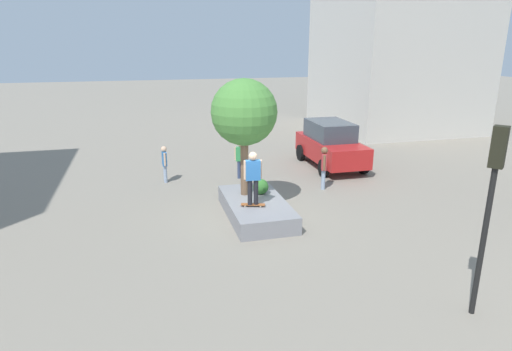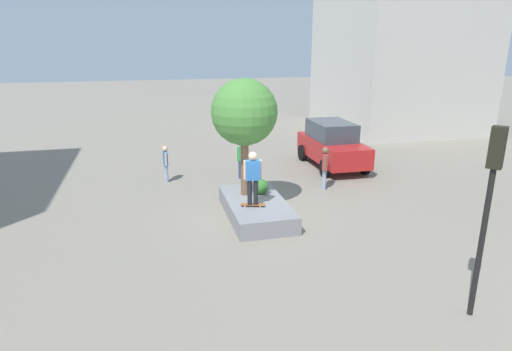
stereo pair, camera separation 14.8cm
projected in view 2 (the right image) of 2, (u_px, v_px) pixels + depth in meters
The scene contains 11 objects.
ground_plane at pixel (251, 216), 15.35m from camera, with size 120.00×120.00×0.00m, color gray.
planter_ledge at pixel (256, 208), 15.23m from camera, with size 3.87×1.97×0.58m, color gray.
plaza_tree at pixel (244, 113), 14.92m from camera, with size 2.29×2.29×4.10m.
boxwood_shrub at pixel (261, 187), 15.70m from camera, with size 0.56×0.56×0.56m, color #2D6628.
skateboard at pixel (253, 205), 14.59m from camera, with size 0.45×0.83×0.07m.
skateboarder at pixel (253, 175), 14.28m from camera, with size 0.28×0.61×1.79m.
sedan_parked at pixel (332, 144), 21.14m from camera, with size 4.70×2.23×2.18m.
traffic_light_corner at pixel (490, 191), 8.95m from camera, with size 0.37×0.37×4.25m.
passerby_with_bag at pixel (242, 157), 19.30m from camera, with size 0.31×0.56×1.69m.
pedestrian_crossing at pixel (325, 165), 17.86m from camera, with size 0.57×0.35×1.77m.
bystander_watching at pixel (166, 161), 18.82m from camera, with size 0.54×0.25×1.60m.
Camera 2 is at (13.88, -3.31, 5.82)m, focal length 30.74 mm.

